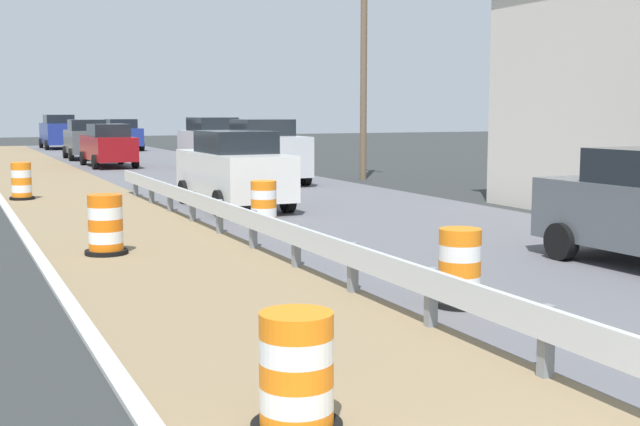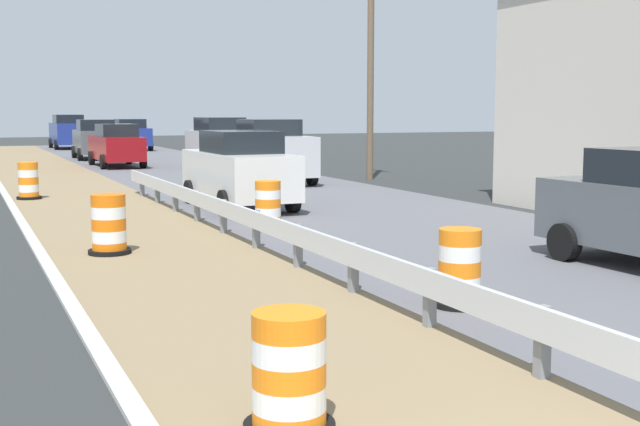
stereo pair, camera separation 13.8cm
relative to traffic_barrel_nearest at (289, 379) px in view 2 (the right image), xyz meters
The scene contains 13 objects.
traffic_barrel_nearest is the anchor object (origin of this frame).
traffic_barrel_close 4.70m from the traffic_barrel_nearest, 40.56° to the left, with size 0.68×0.68×1.02m.
traffic_barrel_mid 8.92m from the traffic_barrel_nearest, 89.37° to the left, with size 0.75×0.75×1.06m.
traffic_barrel_far 11.94m from the traffic_barrel_nearest, 70.71° to the left, with size 0.71×0.71×0.99m.
traffic_barrel_farther 19.10m from the traffic_barrel_nearest, 91.38° to the left, with size 0.69×0.69×1.06m.
car_lead_near_lane 38.72m from the traffic_barrel_nearest, 83.54° to the left, with size 2.19×4.13×2.05m.
car_trailing_near_lane 22.63m from the traffic_barrel_nearest, 70.10° to the left, with size 2.21×4.41×2.22m.
car_lead_far_lane 15.29m from the traffic_barrel_nearest, 73.31° to the left, with size 2.02×4.65×2.01m.
car_trailing_far_lane 51.50m from the traffic_barrel_nearest, 84.95° to the left, with size 2.17×4.77×2.24m.
car_distant_a 28.75m from the traffic_barrel_nearest, 74.14° to the left, with size 2.15×4.53×2.23m.
car_distant_b 32.40m from the traffic_barrel_nearest, 82.36° to the left, with size 1.99×4.71×1.92m.
car_distant_c 48.01m from the traffic_barrel_nearest, 80.55° to the left, with size 2.15×4.03×1.97m.
utility_pole_mid 24.45m from the traffic_barrel_nearest, 61.43° to the left, with size 0.24×1.80×8.03m.
Camera 2 is at (-2.56, -2.86, 2.53)m, focal length 46.60 mm.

